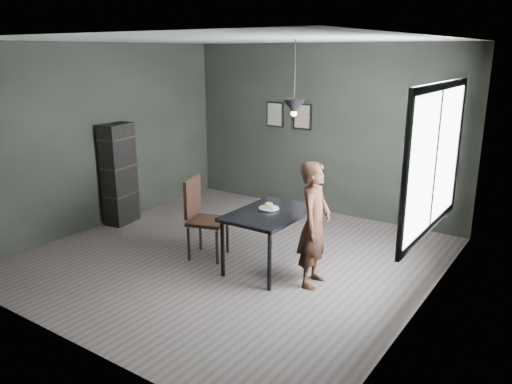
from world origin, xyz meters
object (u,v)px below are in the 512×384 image
Objects in this scene: wood_chair at (201,213)px; pendant_lamp at (294,106)px; cafe_table at (270,217)px; woman at (314,225)px; white_plate at (269,209)px; shelf_unit at (119,174)px.

wood_chair is 1.91m from pendant_lamp.
woman is (0.67, -0.10, 0.07)m from cafe_table.
woman is (0.73, -0.17, -0.01)m from white_plate.
pendant_lamp is (3.17, -0.03, 1.25)m from shelf_unit.
cafe_table is 1.41m from pendant_lamp.
shelf_unit is 1.84× the size of pendant_lamp.
cafe_table is 0.99m from wood_chair.
shelf_unit is (-2.86, 0.06, 0.04)m from white_plate.
woman is 1.39m from pendant_lamp.
cafe_table is at bearing -6.30° from wood_chair.
woman reaches higher than cafe_table.
white_plate is 0.75m from woman.
cafe_table is at bearing -158.20° from pendant_lamp.
cafe_table is at bearing -11.53° from shelf_unit.
woman reaches higher than white_plate.
woman is at bearing -14.58° from wood_chair.
woman is 1.64m from wood_chair.
shelf_unit is at bearing 178.74° from white_plate.
cafe_table is 0.75× the size of shelf_unit.
pendant_lamp reaches higher than shelf_unit.
pendant_lamp is (-0.42, 0.20, 1.31)m from woman.
wood_chair is at bearing -168.36° from cafe_table.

